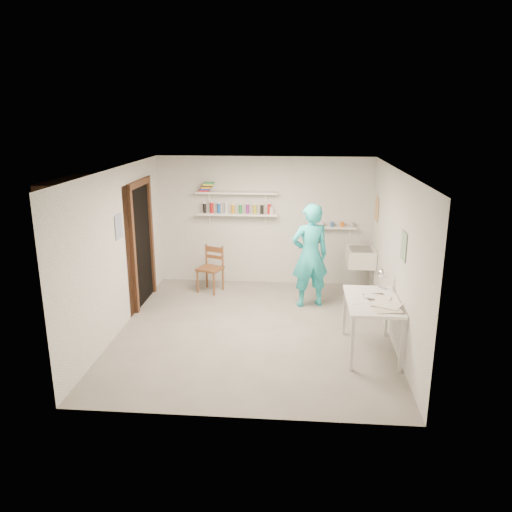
# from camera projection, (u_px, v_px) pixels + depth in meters

# --- Properties ---
(floor) EXTENTS (4.00, 4.50, 0.02)m
(floor) POSITION_uv_depth(u_px,v_px,m) (254.00, 331.00, 7.52)
(floor) COLOR slate
(floor) RESTS_ON ground
(ceiling) EXTENTS (4.00, 4.50, 0.02)m
(ceiling) POSITION_uv_depth(u_px,v_px,m) (254.00, 169.00, 6.85)
(ceiling) COLOR silver
(ceiling) RESTS_ON wall_back
(wall_back) EXTENTS (4.00, 0.02, 2.40)m
(wall_back) POSITION_uv_depth(u_px,v_px,m) (264.00, 221.00, 9.35)
(wall_back) COLOR silver
(wall_back) RESTS_ON ground
(wall_front) EXTENTS (4.00, 0.02, 2.40)m
(wall_front) POSITION_uv_depth(u_px,v_px,m) (234.00, 314.00, 5.02)
(wall_front) COLOR silver
(wall_front) RESTS_ON ground
(wall_left) EXTENTS (0.02, 4.50, 2.40)m
(wall_left) POSITION_uv_depth(u_px,v_px,m) (118.00, 251.00, 7.34)
(wall_left) COLOR silver
(wall_left) RESTS_ON ground
(wall_right) EXTENTS (0.02, 4.50, 2.40)m
(wall_right) POSITION_uv_depth(u_px,v_px,m) (396.00, 257.00, 7.02)
(wall_right) COLOR silver
(wall_right) RESTS_ON ground
(doorway_recess) EXTENTS (0.02, 0.90, 2.00)m
(doorway_recess) POSITION_uv_depth(u_px,v_px,m) (142.00, 246.00, 8.40)
(doorway_recess) COLOR black
(doorway_recess) RESTS_ON wall_left
(corridor_box) EXTENTS (1.40, 1.50, 2.10)m
(corridor_box) POSITION_uv_depth(u_px,v_px,m) (101.00, 242.00, 8.44)
(corridor_box) COLOR brown
(corridor_box) RESTS_ON ground
(door_lintel) EXTENTS (0.06, 1.05, 0.10)m
(door_lintel) POSITION_uv_depth(u_px,v_px,m) (139.00, 183.00, 8.11)
(door_lintel) COLOR brown
(door_lintel) RESTS_ON wall_left
(door_jamb_near) EXTENTS (0.06, 0.10, 2.00)m
(door_jamb_near) POSITION_uv_depth(u_px,v_px,m) (133.00, 254.00, 7.92)
(door_jamb_near) COLOR brown
(door_jamb_near) RESTS_ON ground
(door_jamb_far) EXTENTS (0.06, 0.10, 2.00)m
(door_jamb_far) POSITION_uv_depth(u_px,v_px,m) (151.00, 238.00, 8.88)
(door_jamb_far) COLOR brown
(door_jamb_far) RESTS_ON ground
(shelf_lower) EXTENTS (1.50, 0.22, 0.03)m
(shelf_lower) POSITION_uv_depth(u_px,v_px,m) (237.00, 214.00, 9.22)
(shelf_lower) COLOR white
(shelf_lower) RESTS_ON wall_back
(shelf_upper) EXTENTS (1.50, 0.22, 0.03)m
(shelf_upper) POSITION_uv_depth(u_px,v_px,m) (237.00, 193.00, 9.11)
(shelf_upper) COLOR white
(shelf_upper) RESTS_ON wall_back
(ledge_shelf) EXTENTS (0.70, 0.14, 0.03)m
(ledge_shelf) POSITION_uv_depth(u_px,v_px,m) (337.00, 228.00, 9.18)
(ledge_shelf) COLOR white
(ledge_shelf) RESTS_ON wall_back
(poster_left) EXTENTS (0.01, 0.28, 0.36)m
(poster_left) POSITION_uv_depth(u_px,v_px,m) (119.00, 227.00, 7.29)
(poster_left) COLOR #334C7F
(poster_left) RESTS_ON wall_left
(poster_right_a) EXTENTS (0.01, 0.34, 0.42)m
(poster_right_a) POSITION_uv_depth(u_px,v_px,m) (377.00, 209.00, 8.65)
(poster_right_a) COLOR #995933
(poster_right_a) RESTS_ON wall_right
(poster_right_b) EXTENTS (0.01, 0.30, 0.38)m
(poster_right_b) POSITION_uv_depth(u_px,v_px,m) (404.00, 246.00, 6.42)
(poster_right_b) COLOR #3F724C
(poster_right_b) RESTS_ON wall_right
(belfast_sink) EXTENTS (0.48, 0.60, 0.30)m
(belfast_sink) POSITION_uv_depth(u_px,v_px,m) (361.00, 257.00, 8.81)
(belfast_sink) COLOR white
(belfast_sink) RESTS_ON wall_right
(man) EXTENTS (0.74, 0.59, 1.75)m
(man) POSITION_uv_depth(u_px,v_px,m) (310.00, 256.00, 8.26)
(man) COLOR #27BCC4
(man) RESTS_ON ground
(wall_clock) EXTENTS (0.31, 0.13, 0.31)m
(wall_clock) POSITION_uv_depth(u_px,v_px,m) (314.00, 236.00, 8.37)
(wall_clock) COLOR beige
(wall_clock) RESTS_ON man
(wooden_chair) EXTENTS (0.52, 0.50, 0.87)m
(wooden_chair) POSITION_uv_depth(u_px,v_px,m) (210.00, 269.00, 9.04)
(wooden_chair) COLOR brown
(wooden_chair) RESTS_ON ground
(work_table) EXTENTS (0.69, 1.15, 0.76)m
(work_table) POSITION_uv_depth(u_px,v_px,m) (371.00, 326.00, 6.73)
(work_table) COLOR white
(work_table) RESTS_ON ground
(desk_lamp) EXTENTS (0.14, 0.14, 0.14)m
(desk_lamp) POSITION_uv_depth(u_px,v_px,m) (383.00, 274.00, 6.99)
(desk_lamp) COLOR silver
(desk_lamp) RESTS_ON work_table
(spray_cans) EXTENTS (1.32, 0.06, 0.17)m
(spray_cans) POSITION_uv_depth(u_px,v_px,m) (237.00, 209.00, 9.19)
(spray_cans) COLOR black
(spray_cans) RESTS_ON shelf_lower
(book_stack) EXTENTS (0.28, 0.14, 0.17)m
(book_stack) POSITION_uv_depth(u_px,v_px,m) (207.00, 187.00, 9.13)
(book_stack) COLOR red
(book_stack) RESTS_ON shelf_upper
(ledge_pots) EXTENTS (0.48, 0.07, 0.09)m
(ledge_pots) POSITION_uv_depth(u_px,v_px,m) (337.00, 224.00, 9.16)
(ledge_pots) COLOR silver
(ledge_pots) RESTS_ON ledge_shelf
(papers) EXTENTS (0.30, 0.22, 0.02)m
(papers) POSITION_uv_depth(u_px,v_px,m) (373.00, 299.00, 6.62)
(papers) COLOR silver
(papers) RESTS_ON work_table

